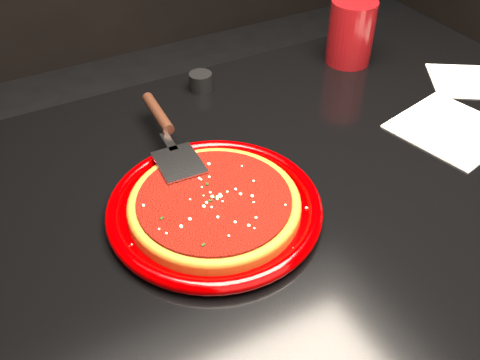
# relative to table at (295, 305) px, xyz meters

# --- Properties ---
(table) EXTENTS (1.20, 0.80, 0.75)m
(table) POSITION_rel_table_xyz_m (0.00, 0.00, 0.00)
(table) COLOR black
(table) RESTS_ON floor
(plate) EXTENTS (0.42, 0.42, 0.02)m
(plate) POSITION_rel_table_xyz_m (-0.19, -0.02, 0.39)
(plate) COLOR #790000
(plate) RESTS_ON table
(pizza_crust) EXTENTS (0.34, 0.34, 0.01)m
(pizza_crust) POSITION_rel_table_xyz_m (-0.19, -0.02, 0.39)
(pizza_crust) COLOR brown
(pizza_crust) RESTS_ON plate
(pizza_crust_rim) EXTENTS (0.34, 0.34, 0.02)m
(pizza_crust_rim) POSITION_rel_table_xyz_m (-0.19, -0.02, 0.40)
(pizza_crust_rim) COLOR brown
(pizza_crust_rim) RESTS_ON plate
(pizza_sauce) EXTENTS (0.30, 0.30, 0.01)m
(pizza_sauce) POSITION_rel_table_xyz_m (-0.19, -0.02, 0.40)
(pizza_sauce) COLOR #670F09
(pizza_sauce) RESTS_ON plate
(parmesan_dusting) EXTENTS (0.22, 0.22, 0.01)m
(parmesan_dusting) POSITION_rel_table_xyz_m (-0.19, -0.02, 0.41)
(parmesan_dusting) COLOR #F3E9BC
(parmesan_dusting) RESTS_ON plate
(basil_flecks) EXTENTS (0.20, 0.20, 0.00)m
(basil_flecks) POSITION_rel_table_xyz_m (-0.19, -0.02, 0.41)
(basil_flecks) COLOR black
(basil_flecks) RESTS_ON plate
(pizza_server) EXTENTS (0.10, 0.29, 0.02)m
(pizza_server) POSITION_rel_table_xyz_m (-0.19, 0.15, 0.42)
(pizza_server) COLOR silver
(pizza_server) RESTS_ON plate
(cup) EXTENTS (0.12, 0.12, 0.14)m
(cup) POSITION_rel_table_xyz_m (0.29, 0.28, 0.44)
(cup) COLOR maroon
(cup) RESTS_ON table
(napkin_a) EXTENTS (0.22, 0.22, 0.00)m
(napkin_a) POSITION_rel_table_xyz_m (0.29, -0.03, 0.38)
(napkin_a) COLOR white
(napkin_a) RESTS_ON table
(napkin_b) EXTENTS (0.18, 0.18, 0.00)m
(napkin_b) POSITION_rel_table_xyz_m (0.44, 0.09, 0.38)
(napkin_b) COLOR white
(napkin_b) RESTS_ON table
(ramekin) EXTENTS (0.06, 0.06, 0.04)m
(ramekin) POSITION_rel_table_xyz_m (-0.05, 0.32, 0.39)
(ramekin) COLOR black
(ramekin) RESTS_ON table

